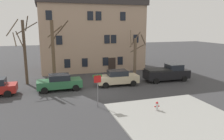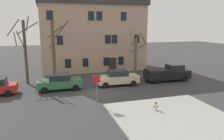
{
  "view_description": "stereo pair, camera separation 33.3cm",
  "coord_description": "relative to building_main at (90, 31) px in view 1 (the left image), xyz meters",
  "views": [
    {
      "loc": [
        -5.24,
        -20.47,
        6.65
      ],
      "look_at": [
        1.87,
        1.55,
        1.92
      ],
      "focal_mm": 34.68,
      "sensor_mm": 36.0,
      "label": 1
    },
    {
      "loc": [
        -4.92,
        -20.57,
        6.65
      ],
      "look_at": [
        1.87,
        1.55,
        1.92
      ],
      "focal_mm": 34.68,
      "sensor_mm": 36.0,
      "label": 2
    }
  ],
  "objects": [
    {
      "name": "pickup_truck_black",
      "position": [
        7.07,
        -11.12,
        -4.81
      ],
      "size": [
        5.61,
        2.35,
        2.04
      ],
      "color": "black",
      "rests_on": "ground_plane"
    },
    {
      "name": "bicycle_leaning",
      "position": [
        -6.52,
        -8.18,
        -5.43
      ],
      "size": [
        1.75,
        0.07,
        1.03
      ],
      "color": "black",
      "rests_on": "ground_plane"
    },
    {
      "name": "sidewalk_slab",
      "position": [
        1.63,
        -21.18,
        -5.73
      ],
      "size": [
        8.5,
        8.53,
        0.12
      ],
      "primitive_type": "cube",
      "color": "#999993",
      "rests_on": "ground_plane"
    },
    {
      "name": "street_sign_pole",
      "position": [
        -3.21,
        -17.07,
        -3.88
      ],
      "size": [
        0.76,
        0.07,
        2.73
      ],
      "color": "slate",
      "rests_on": "ground_plane"
    },
    {
      "name": "fire_hydrant",
      "position": [
        0.99,
        -19.48,
        -5.32
      ],
      "size": [
        0.42,
        0.22,
        0.68
      ],
      "color": "silver",
      "rests_on": "sidewalk_slab"
    },
    {
      "name": "car_beige_sedan",
      "position": [
        0.58,
        -11.23,
        -4.92
      ],
      "size": [
        4.77,
        2.17,
        1.74
      ],
      "color": "#C6B793",
      "rests_on": "ground_plane"
    },
    {
      "name": "car_green_sedan",
      "position": [
        -5.85,
        -11.13,
        -4.95
      ],
      "size": [
        4.59,
        2.1,
        1.69
      ],
      "color": "#2D6B42",
      "rests_on": "ground_plane"
    },
    {
      "name": "tree_bare_far",
      "position": [
        4.59,
        -7.04,
        -2.89
      ],
      "size": [
        2.47,
        3.0,
        6.11
      ],
      "color": "brown",
      "rests_on": "ground_plane"
    },
    {
      "name": "tree_bare_mid",
      "position": [
        -6.11,
        -7.85,
        -1.9
      ],
      "size": [
        2.36,
        2.6,
        7.3
      ],
      "color": "brown",
      "rests_on": "ground_plane"
    },
    {
      "name": "ground_plane",
      "position": [
        -2.11,
        -13.27,
        -5.79
      ],
      "size": [
        120.0,
        120.0,
        0.0
      ],
      "primitive_type": "plane",
      "color": "#38383A"
    },
    {
      "name": "building_main",
      "position": [
        0.0,
        0.0,
        0.0
      ],
      "size": [
        15.81,
        8.55,
        11.44
      ],
      "color": "tan",
      "rests_on": "ground_plane"
    },
    {
      "name": "tree_bare_near",
      "position": [
        -9.33,
        -7.46,
        -1.73
      ],
      "size": [
        3.28,
        2.89,
        7.74
      ],
      "color": "#4C3D2D",
      "rests_on": "ground_plane"
    }
  ]
}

